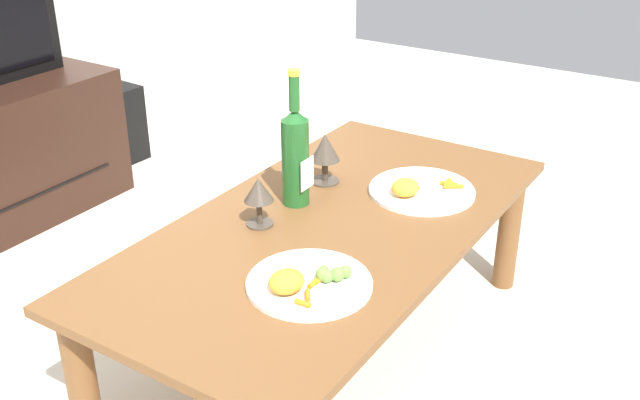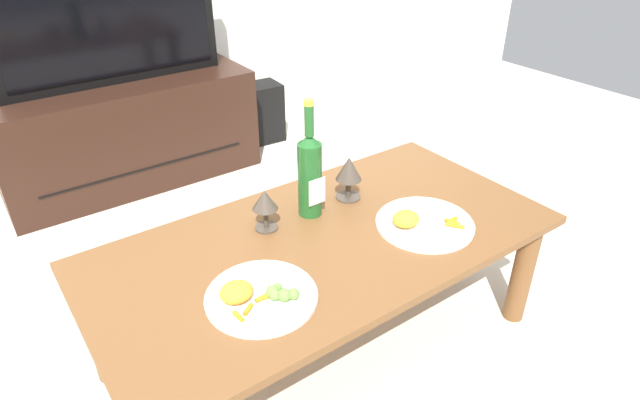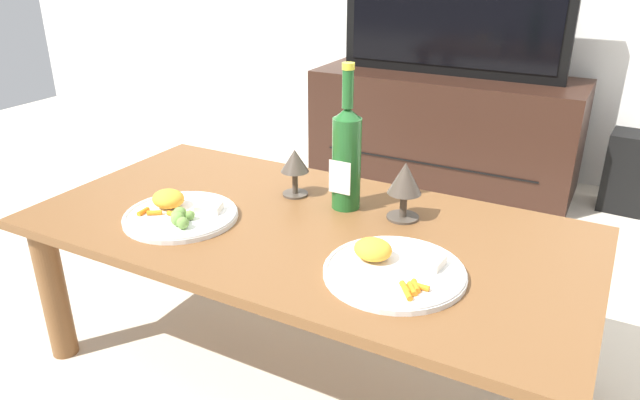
% 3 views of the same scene
% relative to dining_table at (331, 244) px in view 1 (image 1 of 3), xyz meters
% --- Properties ---
extents(ground_plane, '(6.40, 6.40, 0.00)m').
position_rel_dining_table_xyz_m(ground_plane, '(0.00, 0.00, -0.36)').
color(ground_plane, beige).
extents(dining_table, '(1.38, 0.70, 0.43)m').
position_rel_dining_table_xyz_m(dining_table, '(0.00, 0.00, 0.00)').
color(dining_table, brown).
rests_on(dining_table, ground_plane).
extents(floor_speaker, '(0.19, 0.19, 0.34)m').
position_rel_dining_table_xyz_m(floor_speaker, '(0.70, 1.55, -0.19)').
color(floor_speaker, black).
rests_on(floor_speaker, ground_plane).
extents(wine_bottle, '(0.07, 0.08, 0.38)m').
position_rel_dining_table_xyz_m(wine_bottle, '(0.04, 0.14, 0.21)').
color(wine_bottle, '#1E5923').
rests_on(wine_bottle, dining_table).
extents(goblet_left, '(0.08, 0.08, 0.13)m').
position_rel_dining_table_xyz_m(goblet_left, '(-0.11, 0.15, 0.16)').
color(goblet_left, '#473D33').
rests_on(goblet_left, dining_table).
extents(goblet_right, '(0.09, 0.09, 0.15)m').
position_rel_dining_table_xyz_m(goblet_right, '(0.20, 0.15, 0.17)').
color(goblet_right, '#473D33').
rests_on(goblet_right, dining_table).
extents(dinner_plate_left, '(0.28, 0.28, 0.06)m').
position_rel_dining_table_xyz_m(dinner_plate_left, '(-0.29, -0.12, 0.08)').
color(dinner_plate_left, white).
rests_on(dinner_plate_left, dining_table).
extents(dinner_plate_right, '(0.30, 0.30, 0.06)m').
position_rel_dining_table_xyz_m(dinner_plate_right, '(0.28, -0.12, 0.08)').
color(dinner_plate_right, white).
rests_on(dinner_plate_right, dining_table).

